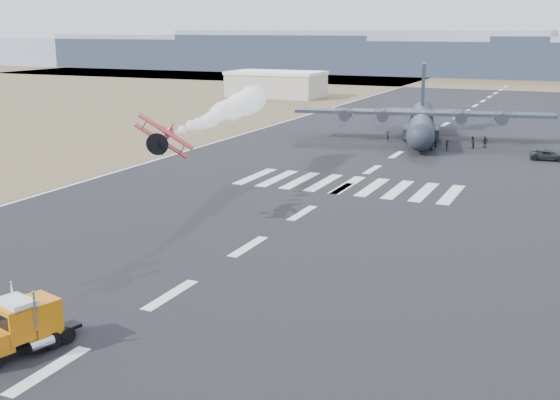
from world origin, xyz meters
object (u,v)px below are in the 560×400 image
Objects in this scene: transport_aircraft at (421,121)px; crew_g at (388,136)px; crew_a at (436,144)px; hangar_left at (276,84)px; crew_e at (432,145)px; crew_d at (485,142)px; aerobatic_biplane at (163,137)px; crew_h at (472,142)px; crew_c at (447,145)px; semi_truck at (19,326)px; crew_f at (413,137)px; crew_b at (433,138)px; support_vehicle at (549,155)px.

crew_g is at bearing -149.87° from transport_aircraft.
hangar_left is at bearing 174.11° from crew_a.
crew_e is (-0.37, -1.07, 0.07)m from crew_a.
aerobatic_biplane is at bearing 32.37° from crew_d.
crew_c is at bearing -36.97° from crew_h.
crew_a is 1.01× the size of crew_c.
crew_g is (-4.48, -4.11, -2.24)m from transport_aircraft.
hangar_left is at bearing 124.72° from semi_truck.
crew_a is at bearing 50.17° from crew_f.
crew_c is 11.64m from crew_g.
transport_aircraft is (2.85, 86.73, 1.48)m from semi_truck.
aerobatic_biplane is at bearing -68.04° from crew_b.
crew_e is (-2.06, -1.27, 0.08)m from crew_c.
support_vehicle is 26.05m from crew_g.
hangar_left reaches higher than crew_h.
transport_aircraft is (51.89, -57.15, -0.36)m from hangar_left.
crew_f is at bearing 174.45° from crew_a.
semi_truck is at bearing -104.31° from transport_aircraft.
transport_aircraft is 4.18m from crew_f.
crew_f is at bearing 69.62° from aerobatic_biplane.
crew_a is 0.85× the size of crew_b.
crew_g is (-1.63, 82.62, -0.76)m from semi_truck.
crew_e is (-16.48, 1.23, 0.17)m from support_vehicle.
crew_d is at bearing 58.76° from aerobatic_biplane.
crew_d is (7.96, -0.06, -0.04)m from crew_b.
crew_g is (-24.97, 7.40, 0.11)m from support_vehicle.
transport_aircraft is 10.45m from crew_a.
transport_aircraft reaches higher than support_vehicle.
semi_truck is 4.53× the size of crew_a.
semi_truck is 3.87× the size of crew_b.
crew_f is 0.97× the size of crew_h.
crew_g reaches higher than support_vehicle.
crew_h is at bearing 6.33° from crew_d.
crew_f is at bearing 5.81° from crew_e.
crew_a is 0.89× the size of crew_d.
crew_e is 0.94× the size of crew_h.
support_vehicle is 16.27m from crew_a.
hangar_left is 4.68× the size of aerobatic_biplane.
crew_h reaches higher than support_vehicle.
crew_f is at bearing -40.93° from crew_d.
crew_e reaches higher than crew_c.
transport_aircraft is 21.91× the size of crew_h.
crew_b reaches higher than crew_a.
transport_aircraft is at bearing -114.28° from crew_h.
crew_a is at bearing -49.70° from hangar_left.
support_vehicle is 12.59m from crew_h.
crew_g is at bearing 107.03° from semi_truck.
crew_f is 4.05m from crew_g.
crew_g is (-8.50, 6.18, -0.06)m from crew_e.
crew_c is (57.96, -66.16, -2.62)m from hangar_left.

